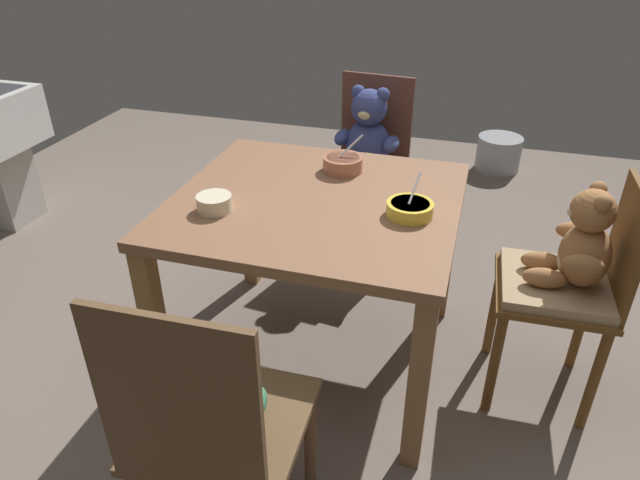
% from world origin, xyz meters
% --- Properties ---
extents(ground_plane, '(5.20, 5.20, 0.04)m').
position_xyz_m(ground_plane, '(0.00, 0.00, -0.02)').
color(ground_plane, '#706359').
extents(dining_table, '(0.99, 0.92, 0.71)m').
position_xyz_m(dining_table, '(0.00, 0.00, 0.60)').
color(dining_table, brown).
rests_on(dining_table, ground_plane).
extents(teddy_chair_near_right, '(0.40, 0.39, 0.85)m').
position_xyz_m(teddy_chair_near_right, '(0.88, 0.06, 0.55)').
color(teddy_chair_near_right, brown).
rests_on(teddy_chair_near_right, ground_plane).
extents(teddy_chair_near_front, '(0.42, 0.43, 0.94)m').
position_xyz_m(teddy_chair_near_front, '(0.00, -0.86, 0.55)').
color(teddy_chair_near_front, brown).
rests_on(teddy_chair_near_front, ground_plane).
extents(teddy_chair_far_center, '(0.42, 0.43, 0.89)m').
position_xyz_m(teddy_chair_far_center, '(-0.00, 0.85, 0.58)').
color(teddy_chair_far_center, brown).
rests_on(teddy_chair_far_center, ground_plane).
extents(porridge_bowl_cream_near_left, '(0.12, 0.12, 0.05)m').
position_xyz_m(porridge_bowl_cream_near_left, '(-0.30, -0.18, 0.73)').
color(porridge_bowl_cream_near_left, beige).
rests_on(porridge_bowl_cream_near_left, dining_table).
extents(porridge_bowl_terracotta_far_center, '(0.15, 0.15, 0.13)m').
position_xyz_m(porridge_bowl_terracotta_far_center, '(0.03, 0.26, 0.74)').
color(porridge_bowl_terracotta_far_center, '#B66E54').
rests_on(porridge_bowl_terracotta_far_center, dining_table).
extents(porridge_bowl_yellow_near_right, '(0.16, 0.17, 0.12)m').
position_xyz_m(porridge_bowl_yellow_near_right, '(0.33, -0.03, 0.73)').
color(porridge_bowl_yellow_near_right, yellow).
rests_on(porridge_bowl_yellow_near_right, dining_table).
extents(metal_pail, '(0.30, 0.30, 0.23)m').
position_xyz_m(metal_pail, '(0.65, 2.15, 0.12)').
color(metal_pail, '#93969B').
rests_on(metal_pail, ground_plane).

